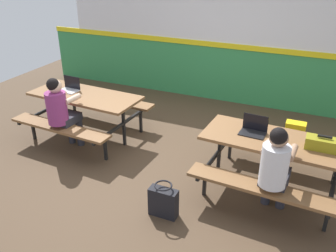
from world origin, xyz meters
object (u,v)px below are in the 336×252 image
Objects in this scene: picnic_table_left at (86,104)px; laptop_silver at (70,88)px; picnic_table_right at (275,151)px; student_nearer at (61,109)px; student_further at (275,166)px; toolbox_grey at (323,144)px; backpack_dark at (294,135)px; laptop_dark at (253,130)px; tote_bag_bright at (163,202)px.

laptop_silver is at bearing 170.39° from picnic_table_left.
picnic_table_right is 1.53× the size of student_nearer.
picnic_table_right is at bearing 97.37° from student_further.
backpack_dark is at bearing 106.51° from toolbox_grey.
student_further is 3.64× the size of laptop_dark.
student_further is (3.16, -0.30, 0.00)m from student_nearer.
picnic_table_left is 4.61× the size of toolbox_grey.
laptop_silver is 3.10m from laptop_dark.
tote_bag_bright is (2.33, -1.39, -0.59)m from laptop_silver.
student_further reaches higher than picnic_table_left.
laptop_silver is 3.69m from backpack_dark.
laptop_silver is at bearing 174.04° from picnic_table_right.
tote_bag_bright is at bearing -147.68° from toolbox_grey.
laptop_silver reaches higher than picnic_table_left.
student_nearer is at bearing -176.38° from toolbox_grey.
toolbox_grey is 1.48m from backpack_dark.
backpack_dark is at bearing 25.30° from student_nearer.
picnic_table_left reaches higher than backpack_dark.
picnic_table_left is at bearing 174.43° from picnic_table_right.
student_further reaches higher than laptop_dark.
student_further is (0.07, -0.56, 0.13)m from picnic_table_right.
laptop_silver is at bearing 174.40° from toolbox_grey.
laptop_silver is 0.83× the size of toolbox_grey.
student_further is 3.02× the size of toolbox_grey.
student_nearer reaches higher than backpack_dark.
picnic_table_left is 0.40m from laptop_silver.
laptop_silver is at bearing -165.49° from backpack_dark.
backpack_dark is at bearing 88.00° from student_further.
student_nearer is 3.02× the size of toolbox_grey.
tote_bag_bright is (-1.20, -2.30, -0.02)m from backpack_dark.
laptop_silver is (-0.30, 0.61, 0.08)m from student_nearer.
picnic_table_right is 5.56× the size of laptop_silver.
student_nearer is 2.80m from laptop_dark.
laptop_dark is (2.78, 0.31, 0.08)m from student_nearer.
laptop_dark is at bearing 169.88° from picnic_table_right.
picnic_table_right is 0.38m from laptop_dark.
student_further is at bearing -92.00° from backpack_dark.
toolbox_grey is (3.91, -0.38, 0.02)m from laptop_silver.
toolbox_grey is (0.52, -0.03, 0.24)m from picnic_table_right.
laptop_silver is (-3.46, 0.92, 0.08)m from student_further.
student_further is 3.64× the size of laptop_silver.
student_nearer and student_further have the same top height.
picnic_table_left is at bearing 87.06° from student_nearer.
picnic_table_left is 4.29× the size of tote_bag_bright.
tote_bag_bright is (-1.14, -0.47, -0.51)m from student_further.
student_nearer is at bearing -92.94° from picnic_table_left.
tote_bag_bright is at bearing -117.60° from backpack_dark.
laptop_silver reaches higher than toolbox_grey.
student_further is at bearing -58.46° from laptop_dark.
toolbox_grey is 0.93× the size of tote_bag_bright.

